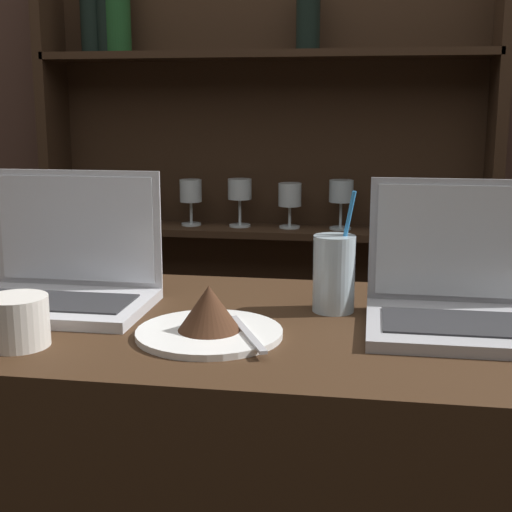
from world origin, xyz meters
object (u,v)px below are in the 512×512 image
(laptop_near, at_px, (64,276))
(cake_plate, at_px, (209,319))
(laptop_far, at_px, (471,297))
(coffee_cup, at_px, (17,321))
(water_glass, at_px, (334,273))

(laptop_near, xyz_separation_m, cake_plate, (0.29, -0.13, -0.02))
(laptop_far, height_order, coffee_cup, laptop_far)
(laptop_near, height_order, laptop_far, laptop_near)
(laptop_far, distance_m, coffee_cup, 0.68)
(laptop_far, distance_m, cake_plate, 0.41)
(laptop_near, relative_size, water_glass, 1.53)
(water_glass, height_order, coffee_cup, water_glass)
(cake_plate, xyz_separation_m, coffee_cup, (-0.26, -0.09, 0.01))
(laptop_near, distance_m, coffee_cup, 0.22)
(water_glass, bearing_deg, laptop_near, -175.69)
(laptop_far, bearing_deg, laptop_near, 178.75)
(cake_plate, bearing_deg, laptop_far, 16.50)
(laptop_near, height_order, coffee_cup, laptop_near)
(laptop_near, relative_size, coffee_cup, 3.46)
(cake_plate, bearing_deg, coffee_cup, -161.82)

